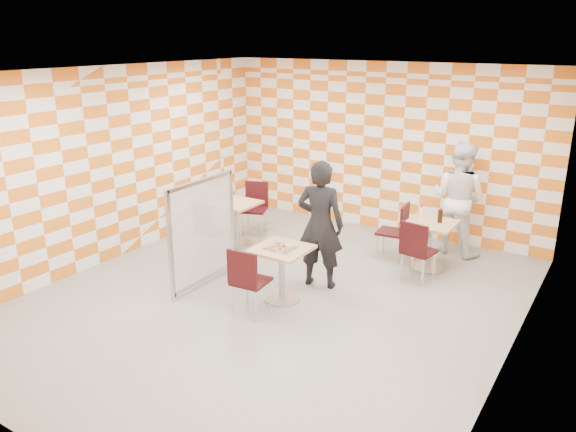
# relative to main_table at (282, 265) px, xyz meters

# --- Properties ---
(room_shell) EXTENTS (7.00, 7.00, 7.00)m
(room_shell) POSITION_rel_main_table_xyz_m (-0.10, 0.50, 0.99)
(room_shell) COLOR gray
(room_shell) RESTS_ON ground
(main_table) EXTENTS (0.70, 0.70, 0.75)m
(main_table) POSITION_rel_main_table_xyz_m (0.00, 0.00, 0.00)
(main_table) COLOR tan
(main_table) RESTS_ON ground
(second_table) EXTENTS (0.70, 0.70, 0.75)m
(second_table) POSITION_rel_main_table_xyz_m (1.32, 2.09, 0.00)
(second_table) COLOR tan
(second_table) RESTS_ON ground
(empty_table) EXTENTS (0.70, 0.70, 0.75)m
(empty_table) POSITION_rel_main_table_xyz_m (-1.79, 1.35, 0.00)
(empty_table) COLOR tan
(empty_table) RESTS_ON ground
(chair_main_front) EXTENTS (0.45, 0.46, 0.92)m
(chair_main_front) POSITION_rel_main_table_xyz_m (-0.10, -0.64, 0.04)
(chair_main_front) COLOR black
(chair_main_front) RESTS_ON ground
(chair_second_front) EXTENTS (0.48, 0.49, 0.92)m
(chair_second_front) POSITION_rel_main_table_xyz_m (1.32, 1.50, 0.04)
(chair_second_front) COLOR black
(chair_second_front) RESTS_ON ground
(chair_second_side) EXTENTS (0.47, 0.46, 0.92)m
(chair_second_side) POSITION_rel_main_table_xyz_m (0.76, 2.17, 0.04)
(chair_second_side) COLOR black
(chair_second_side) RESTS_ON ground
(chair_empty_near) EXTENTS (0.46, 0.47, 0.92)m
(chair_empty_near) POSITION_rel_main_table_xyz_m (-1.77, 0.60, 0.04)
(chair_empty_near) COLOR black
(chair_empty_near) RESTS_ON ground
(chair_empty_far) EXTENTS (0.55, 0.55, 0.92)m
(chair_empty_far) POSITION_rel_main_table_xyz_m (-1.88, 2.04, 0.04)
(chair_empty_far) COLOR black
(chair_empty_far) RESTS_ON ground
(partition) EXTENTS (0.08, 1.38, 1.55)m
(partition) POSITION_rel_main_table_xyz_m (-1.22, -0.16, 0.28)
(partition) COLOR white
(partition) RESTS_ON ground
(man_dark) EXTENTS (0.74, 0.57, 1.83)m
(man_dark) POSITION_rel_main_table_xyz_m (0.20, 0.69, 0.40)
(man_dark) COLOR black
(man_dark) RESTS_ON ground
(man_white) EXTENTS (1.03, 0.88, 1.84)m
(man_white) POSITION_rel_main_table_xyz_m (1.45, 3.00, 0.41)
(man_white) COLOR white
(man_white) RESTS_ON ground
(pizza_on_foil) EXTENTS (0.40, 0.40, 0.04)m
(pizza_on_foil) POSITION_rel_main_table_xyz_m (-0.00, -0.02, 0.26)
(pizza_on_foil) COLOR silver
(pizza_on_foil) RESTS_ON main_table
(sport_bottle) EXTENTS (0.06, 0.06, 0.20)m
(sport_bottle) POSITION_rel_main_table_xyz_m (1.11, 2.24, 0.33)
(sport_bottle) COLOR white
(sport_bottle) RESTS_ON second_table
(soda_bottle) EXTENTS (0.07, 0.07, 0.23)m
(soda_bottle) POSITION_rel_main_table_xyz_m (1.43, 2.14, 0.34)
(soda_bottle) COLOR black
(soda_bottle) RESTS_ON second_table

